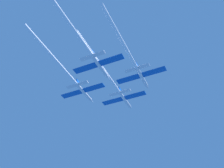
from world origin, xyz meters
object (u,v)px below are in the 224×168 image
object	(u,v)px
jet_right_wing	(132,60)
jet_slot	(80,38)
jet_left_wing	(70,76)
jet_lead	(113,83)

from	to	relation	value
jet_right_wing	jet_slot	bearing A→B (deg)	-123.88
jet_left_wing	jet_right_wing	size ratio (longest dim) A/B	1.06
jet_lead	jet_slot	size ratio (longest dim) A/B	0.93
jet_lead	jet_right_wing	bearing A→B (deg)	-37.46
jet_lead	jet_left_wing	world-z (taller)	jet_left_wing
jet_left_wing	jet_right_wing	distance (m)	27.33
jet_lead	jet_left_wing	bearing A→B (deg)	-142.18
jet_left_wing	jet_slot	distance (m)	22.56
jet_right_wing	jet_slot	xyz separation A→B (m)	(-12.47, -18.57, -1.06)
jet_right_wing	jet_slot	size ratio (longest dim) A/B	0.82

